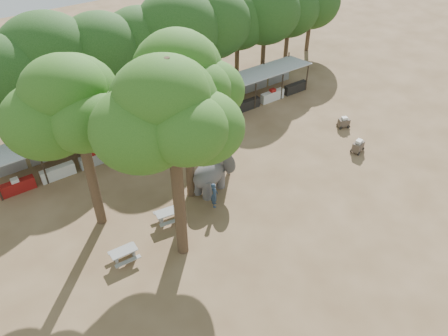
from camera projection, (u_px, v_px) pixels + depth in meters
ground at (283, 228)px, 27.08m from camera, size 100.00×100.00×0.00m
vendor_stalls at (172, 117)px, 35.34m from camera, size 28.00×2.99×2.80m
yard_tree_left at (71, 107)px, 22.61m from camera, size 7.10×6.90×11.02m
yard_tree_center at (167, 114)px, 20.09m from camera, size 7.10×6.90×12.04m
yard_tree_back at (181, 79)px, 24.44m from camera, size 7.10×6.90×11.36m
backdrop_trees at (138, 45)px, 36.02m from camera, size 46.46×5.95×8.33m
elephant at (213, 170)px, 29.39m from camera, size 3.90×2.90×2.90m
handler at (214, 195)px, 28.17m from camera, size 0.73×0.80×1.85m
picnic_table_near at (124, 254)px, 24.82m from camera, size 1.58×1.43×0.76m
picnic_table_far at (169, 215)px, 27.30m from camera, size 1.82×1.68×0.82m
cart_front at (358, 146)px, 33.23m from camera, size 1.23×0.97×1.05m
cart_back at (344, 122)px, 36.01m from camera, size 1.13×0.93×0.95m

